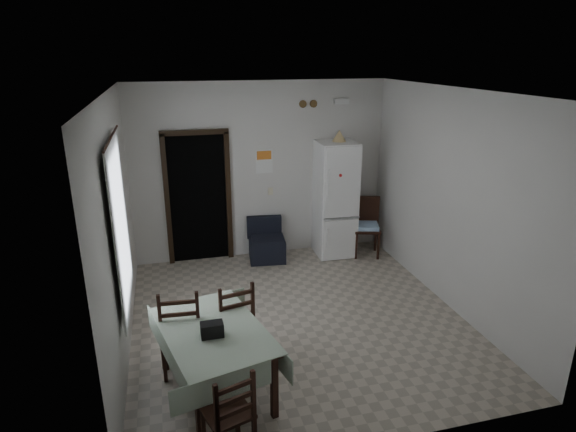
% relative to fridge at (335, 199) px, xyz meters
% --- Properties ---
extents(ground, '(4.50, 4.50, 0.00)m').
position_rel_fridge_xyz_m(ground, '(-1.19, -1.93, -0.97)').
color(ground, '#A49886').
rests_on(ground, ground).
extents(ceiling, '(4.20, 4.50, 0.02)m').
position_rel_fridge_xyz_m(ceiling, '(-1.19, -1.93, 1.93)').
color(ceiling, white).
rests_on(ceiling, ground).
extents(wall_back, '(4.20, 0.02, 2.90)m').
position_rel_fridge_xyz_m(wall_back, '(-1.19, 0.32, 0.48)').
color(wall_back, silver).
rests_on(wall_back, ground).
extents(wall_front, '(4.20, 0.02, 2.90)m').
position_rel_fridge_xyz_m(wall_front, '(-1.19, -4.18, 0.48)').
color(wall_front, silver).
rests_on(wall_front, ground).
extents(wall_left, '(0.02, 4.50, 2.90)m').
position_rel_fridge_xyz_m(wall_left, '(-3.29, -1.93, 0.48)').
color(wall_left, silver).
rests_on(wall_left, ground).
extents(wall_right, '(0.02, 4.50, 2.90)m').
position_rel_fridge_xyz_m(wall_right, '(0.91, -1.93, 0.48)').
color(wall_right, silver).
rests_on(wall_right, ground).
extents(doorway, '(1.06, 0.52, 2.22)m').
position_rel_fridge_xyz_m(doorway, '(-2.24, 0.52, 0.09)').
color(doorway, black).
rests_on(doorway, ground).
extents(window_recess, '(0.10, 1.20, 1.60)m').
position_rel_fridge_xyz_m(window_recess, '(-3.34, -2.13, 0.58)').
color(window_recess, silver).
rests_on(window_recess, ground).
extents(curtain, '(0.02, 1.45, 1.85)m').
position_rel_fridge_xyz_m(curtain, '(-3.23, -2.13, 0.58)').
color(curtain, silver).
rests_on(curtain, ground).
extents(curtain_rod, '(0.02, 1.60, 0.02)m').
position_rel_fridge_xyz_m(curtain_rod, '(-3.22, -2.13, 1.53)').
color(curtain_rod, black).
rests_on(curtain_rod, ground).
extents(calendar, '(0.28, 0.02, 0.40)m').
position_rel_fridge_xyz_m(calendar, '(-1.14, 0.31, 0.65)').
color(calendar, white).
rests_on(calendar, ground).
extents(calendar_image, '(0.24, 0.01, 0.14)m').
position_rel_fridge_xyz_m(calendar_image, '(-1.14, 0.30, 0.75)').
color(calendar_image, orange).
rests_on(calendar_image, ground).
extents(light_switch, '(0.08, 0.02, 0.12)m').
position_rel_fridge_xyz_m(light_switch, '(-1.04, 0.31, 0.13)').
color(light_switch, beige).
rests_on(light_switch, ground).
extents(vent_left, '(0.12, 0.03, 0.12)m').
position_rel_fridge_xyz_m(vent_left, '(-0.49, 0.30, 1.55)').
color(vent_left, brown).
rests_on(vent_left, ground).
extents(vent_right, '(0.12, 0.03, 0.12)m').
position_rel_fridge_xyz_m(vent_right, '(-0.31, 0.30, 1.55)').
color(vent_right, brown).
rests_on(vent_right, ground).
extents(emergency_light, '(0.25, 0.07, 0.09)m').
position_rel_fridge_xyz_m(emergency_light, '(0.16, 0.28, 1.58)').
color(emergency_light, white).
rests_on(emergency_light, ground).
extents(fridge, '(0.65, 0.65, 1.94)m').
position_rel_fridge_xyz_m(fridge, '(0.00, 0.00, 0.00)').
color(fridge, white).
rests_on(fridge, ground).
extents(tan_cone, '(0.24, 0.24, 0.18)m').
position_rel_fridge_xyz_m(tan_cone, '(0.04, 0.02, 1.06)').
color(tan_cone, tan).
rests_on(tan_cone, fridge).
extents(navy_seat, '(0.64, 0.63, 0.70)m').
position_rel_fridge_xyz_m(navy_seat, '(-1.18, 0.00, -0.62)').
color(navy_seat, black).
rests_on(navy_seat, ground).
extents(corner_chair, '(0.54, 0.54, 0.99)m').
position_rel_fridge_xyz_m(corner_chair, '(0.51, -0.22, -0.47)').
color(corner_chair, black).
rests_on(corner_chair, ground).
extents(dining_table, '(1.23, 1.59, 0.73)m').
position_rel_fridge_xyz_m(dining_table, '(-2.40, -3.11, -0.60)').
color(dining_table, '#A9BEA2').
rests_on(dining_table, ground).
extents(black_bag, '(0.22, 0.13, 0.14)m').
position_rel_fridge_xyz_m(black_bag, '(-2.41, -3.23, -0.17)').
color(black_bag, black).
rests_on(black_bag, dining_table).
extents(dining_chair_far_left, '(0.47, 0.47, 1.03)m').
position_rel_fridge_xyz_m(dining_chair_far_left, '(-2.69, -2.64, -0.46)').
color(dining_chair_far_left, black).
rests_on(dining_chair_far_left, ground).
extents(dining_chair_far_right, '(0.50, 0.50, 0.99)m').
position_rel_fridge_xyz_m(dining_chair_far_right, '(-2.14, -2.56, -0.48)').
color(dining_chair_far_right, black).
rests_on(dining_chair_far_right, ground).
extents(dining_chair_near_head, '(0.48, 0.48, 0.89)m').
position_rel_fridge_xyz_m(dining_chair_near_head, '(-2.38, -3.95, -0.52)').
color(dining_chair_near_head, black).
rests_on(dining_chair_near_head, ground).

